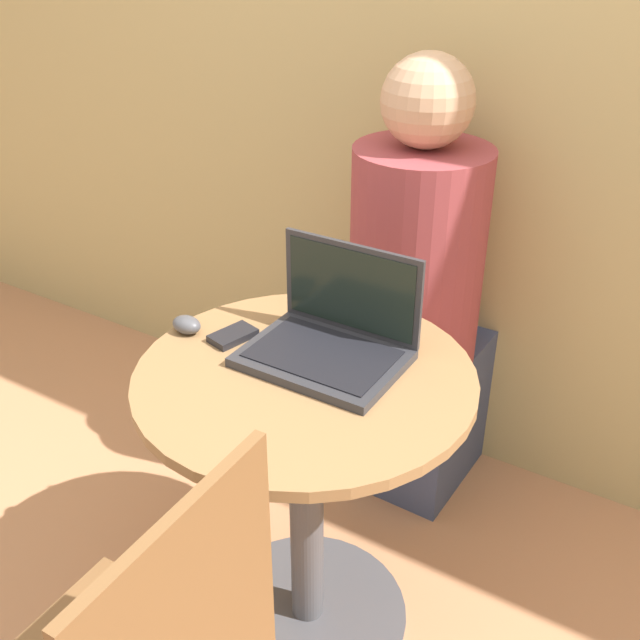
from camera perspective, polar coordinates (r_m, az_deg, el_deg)
The scene contains 7 objects.
ground_plane at distance 2.00m, azimuth -0.94°, elevation -21.50°, with size 12.00×12.00×0.00m, color tan.
back_wall at distance 2.03m, azimuth 12.49°, elevation 21.61°, with size 7.00×0.05×2.60m.
round_table at distance 1.66m, azimuth -1.08°, elevation -10.94°, with size 0.70×0.70×0.72m.
laptop at distance 1.55m, azimuth 0.89°, elevation -1.22°, with size 0.32×0.24×0.22m.
cell_phone at distance 1.63m, azimuth -6.65°, elevation -1.19°, with size 0.08×0.11×0.02m.
computer_mouse at distance 1.67m, azimuth -10.13°, elevation -0.35°, with size 0.07×0.05×0.04m.
person_seated at distance 2.11m, azimuth 7.73°, elevation -0.01°, with size 0.35×0.55×1.26m.
Camera 1 is at (0.69, -1.06, 1.56)m, focal length 42.00 mm.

